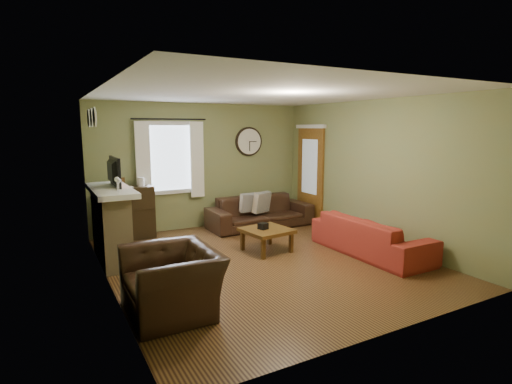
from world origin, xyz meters
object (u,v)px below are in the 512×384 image
sofa_brown (260,212)px  armchair (172,281)px  coffee_table (267,240)px  bookshelf (131,213)px  sofa_red (370,236)px

sofa_brown → armchair: (-2.84, -3.01, 0.04)m
armchair → coffee_table: armchair is taller
bookshelf → sofa_red: 4.40m
armchair → bookshelf: bearing=175.9°
sofa_brown → armchair: size_ratio=1.99×
bookshelf → armchair: (-0.23, -3.37, -0.14)m
sofa_brown → coffee_table: sofa_brown is taller
armchair → sofa_brown: bearing=136.5°
sofa_brown → sofa_red: size_ratio=1.04×
coffee_table → sofa_brown: bearing=64.5°
armchair → coffee_table: size_ratio=1.51×
sofa_brown → coffee_table: bearing=-115.5°
armchair → coffee_table: bearing=124.6°
sofa_red → armchair: armchair is taller
armchair → coffee_table: (2.10, 1.46, -0.17)m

